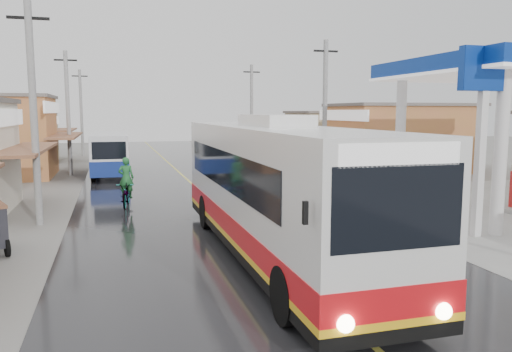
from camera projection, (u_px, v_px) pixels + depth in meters
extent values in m
plane|color=slate|center=(308.00, 288.00, 11.76)|extent=(120.00, 120.00, 0.00)
cube|color=black|center=(200.00, 191.00, 26.06)|extent=(12.00, 90.00, 0.02)
cube|color=#D8CC4C|center=(200.00, 191.00, 26.05)|extent=(0.15, 90.00, 0.01)
cylinder|color=white|center=(400.00, 143.00, 22.19)|extent=(0.44, 0.44, 5.50)
cylinder|color=white|center=(500.00, 154.00, 16.47)|extent=(0.44, 0.44, 5.50)
cube|color=white|center=(480.00, 147.00, 16.22)|extent=(0.25, 0.25, 6.00)
cube|color=navy|center=(485.00, 69.00, 15.90)|extent=(1.80, 0.30, 1.40)
cube|color=silver|center=(274.00, 182.00, 14.05)|extent=(2.66, 12.75, 3.13)
cube|color=black|center=(274.00, 240.00, 14.26)|extent=(2.68, 12.77, 0.32)
cube|color=red|center=(274.00, 222.00, 14.19)|extent=(2.70, 12.79, 0.58)
cube|color=yellow|center=(274.00, 234.00, 14.24)|extent=(2.71, 12.80, 0.15)
cube|color=black|center=(268.00, 168.00, 14.51)|extent=(2.70, 10.10, 1.06)
cube|color=black|center=(397.00, 207.00, 7.96)|extent=(2.36, 0.12, 1.38)
cube|color=black|center=(225.00, 150.00, 20.01)|extent=(2.36, 0.12, 1.17)
cube|color=white|center=(399.00, 154.00, 7.85)|extent=(2.16, 0.12, 0.37)
cube|color=silver|center=(274.00, 120.00, 13.82)|extent=(1.28, 3.19, 0.32)
cylinder|color=black|center=(287.00, 295.00, 9.67)|extent=(0.37, 1.17, 1.17)
cylinder|color=black|center=(395.00, 284.00, 10.32)|extent=(0.37, 1.17, 1.17)
cylinder|color=black|center=(207.00, 212.00, 17.77)|extent=(0.37, 1.17, 1.17)
cylinder|color=black|center=(270.00, 208.00, 18.42)|extent=(0.37, 1.17, 1.17)
sphere|color=#FFF2CC|center=(345.00, 324.00, 7.88)|extent=(0.30, 0.30, 0.30)
sphere|color=#FFF2CC|center=(443.00, 311.00, 8.38)|extent=(0.30, 0.30, 0.30)
cube|color=black|center=(305.00, 213.00, 7.80)|extent=(0.08, 0.08, 0.37)
cube|color=black|center=(465.00, 203.00, 8.61)|extent=(0.08, 0.08, 0.37)
cube|color=silver|center=(110.00, 151.00, 32.41)|extent=(2.28, 8.23, 2.28)
cube|color=navy|center=(111.00, 163.00, 32.51)|extent=(2.33, 8.27, 0.91)
cube|color=black|center=(110.00, 146.00, 32.37)|extent=(2.31, 6.86, 0.82)
cube|color=black|center=(109.00, 150.00, 28.50)|extent=(1.89, 0.14, 1.00)
cylinder|color=black|center=(93.00, 174.00, 29.51)|extent=(0.28, 0.91, 0.91)
cylinder|color=black|center=(127.00, 173.00, 30.02)|extent=(0.28, 0.91, 0.91)
cylinder|color=black|center=(97.00, 164.00, 35.09)|extent=(0.28, 0.91, 0.91)
cylinder|color=black|center=(126.00, 163.00, 35.60)|extent=(0.28, 0.91, 0.91)
imported|color=black|center=(127.00, 195.00, 21.79)|extent=(0.96, 2.12, 1.07)
imported|color=#236A33|center=(126.00, 178.00, 21.46)|extent=(0.70, 0.51, 1.79)
cylinder|color=black|center=(7.00, 248.00, 14.31)|extent=(0.29, 0.53, 0.53)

